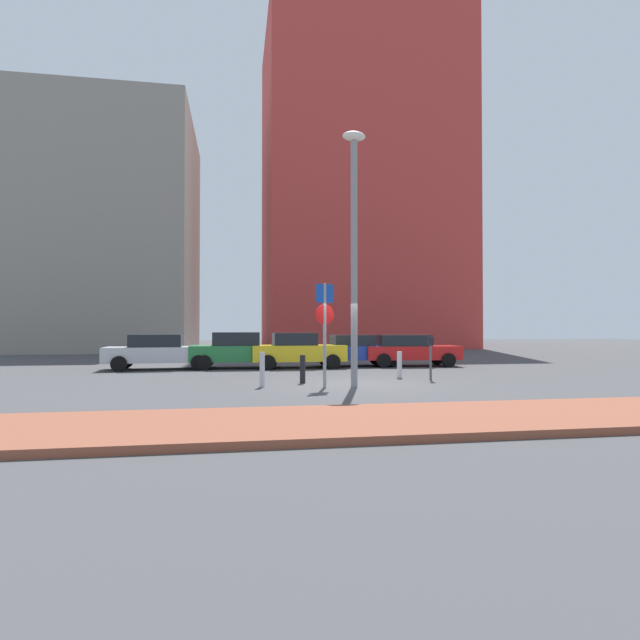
% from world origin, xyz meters
% --- Properties ---
extents(ground_plane, '(120.00, 120.00, 0.00)m').
position_xyz_m(ground_plane, '(0.00, 0.00, 0.00)').
color(ground_plane, '#424244').
extents(sidewalk_brick, '(40.00, 3.11, 0.14)m').
position_xyz_m(sidewalk_brick, '(0.00, -6.39, 0.07)').
color(sidewalk_brick, brown).
rests_on(sidewalk_brick, ground).
extents(parked_car_silver, '(4.70, 2.24, 1.50)m').
position_xyz_m(parked_car_silver, '(-6.87, 7.01, 0.77)').
color(parked_car_silver, '#B7BABF').
rests_on(parked_car_silver, ground).
extents(parked_car_green, '(4.05, 2.10, 1.59)m').
position_xyz_m(parked_car_green, '(-3.59, 7.03, 0.82)').
color(parked_car_green, '#237238').
rests_on(parked_car_green, ground).
extents(parked_car_yellow, '(4.10, 2.03, 1.56)m').
position_xyz_m(parked_car_yellow, '(-0.95, 6.78, 0.80)').
color(parked_car_yellow, gold).
rests_on(parked_car_yellow, ground).
extents(parked_car_blue, '(4.27, 1.90, 1.46)m').
position_xyz_m(parked_car_blue, '(1.94, 7.30, 0.75)').
color(parked_car_blue, '#1E389E').
rests_on(parked_car_blue, ground).
extents(parked_car_red, '(4.49, 2.15, 1.46)m').
position_xyz_m(parked_car_red, '(4.32, 6.96, 0.77)').
color(parked_car_red, red).
rests_on(parked_car_red, ground).
extents(parking_sign_post, '(0.59, 0.19, 3.10)m').
position_xyz_m(parking_sign_post, '(-1.05, -0.68, 1.95)').
color(parking_sign_post, gray).
rests_on(parking_sign_post, ground).
extents(parking_meter, '(0.18, 0.14, 1.48)m').
position_xyz_m(parking_meter, '(2.86, 0.78, 0.96)').
color(parking_meter, '#4C4C51').
rests_on(parking_meter, ground).
extents(street_lamp, '(0.70, 0.36, 7.69)m').
position_xyz_m(street_lamp, '(-0.16, -0.73, 4.48)').
color(street_lamp, gray).
rests_on(street_lamp, ground).
extents(traffic_bollard_near, '(0.15, 0.15, 1.05)m').
position_xyz_m(traffic_bollard_near, '(-2.87, -0.21, 0.52)').
color(traffic_bollard_near, '#B7B7BC').
rests_on(traffic_bollard_near, ground).
extents(traffic_bollard_mid, '(0.18, 0.18, 0.90)m').
position_xyz_m(traffic_bollard_mid, '(-1.53, 0.63, 0.45)').
color(traffic_bollard_mid, black).
rests_on(traffic_bollard_mid, ground).
extents(traffic_bollard_far, '(0.18, 0.18, 0.94)m').
position_xyz_m(traffic_bollard_far, '(2.10, 1.79, 0.47)').
color(traffic_bollard_far, '#B7B7BC').
rests_on(traffic_bollard_far, ground).
extents(building_colorful_midrise, '(18.13, 14.93, 30.55)m').
position_xyz_m(building_colorful_midrise, '(8.18, 31.82, 15.28)').
color(building_colorful_midrise, '#BF3833').
rests_on(building_colorful_midrise, ground).
extents(building_under_construction, '(12.72, 15.04, 18.98)m').
position_xyz_m(building_under_construction, '(-13.61, 28.22, 9.49)').
color(building_under_construction, gray).
rests_on(building_under_construction, ground).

